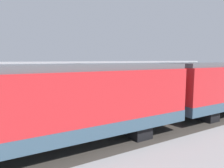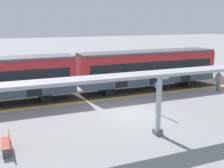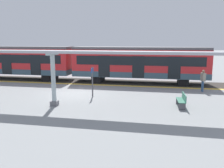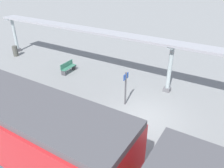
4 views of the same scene
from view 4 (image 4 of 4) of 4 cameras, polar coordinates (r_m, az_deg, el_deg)
The scene contains 8 objects.
ground_plane at distance 13.01m, azimuth 8.26°, elevation -8.57°, with size 176.00×176.00×0.00m, color gray.
tactile_edge_strip at distance 10.45m, azimuth -0.85°, elevation -19.38°, with size 0.55×39.74×0.01m, color gold.
canopy_pillar_second at distance 15.16m, azimuth 14.67°, elevation 3.78°, with size 1.10×0.44×3.35m.
canopy_pillar_third at distance 24.45m, azimuth -23.80°, elevation 11.52°, with size 1.10×0.44×3.35m.
canopy_beam at distance 14.59m, azimuth 15.03°, elevation 10.07°, with size 1.20×32.21×0.16m, color #A8AAB2.
bench_mid_platform at distance 18.41m, azimuth -11.32°, elevation 4.27°, with size 1.52×0.51×0.86m.
trash_bin at distance 23.47m, azimuth -23.69°, elevation 7.80°, with size 0.48×0.48×0.99m, color #4E5048.
platform_info_sign at distance 13.40m, azimuth 3.54°, elevation -0.41°, with size 0.56×0.10×2.20m.
Camera 4 is at (-9.77, -3.81, 7.70)m, focal length 35.41 mm.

